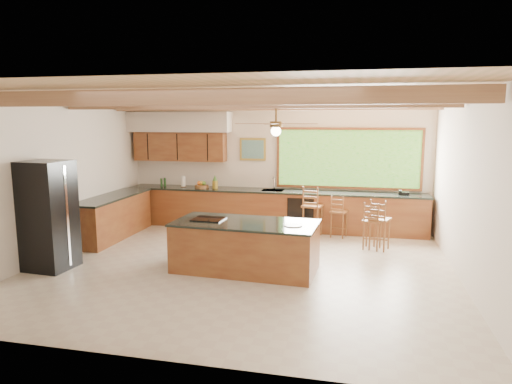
# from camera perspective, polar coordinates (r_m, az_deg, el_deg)

# --- Properties ---
(ground) EXTENTS (7.20, 7.20, 0.00)m
(ground) POSITION_cam_1_polar(r_m,az_deg,el_deg) (8.14, -1.75, -9.31)
(ground) COLOR #BDB19C
(ground) RESTS_ON ground
(room_shell) EXTENTS (7.27, 6.54, 3.02)m
(room_shell) POSITION_cam_1_polar(r_m,az_deg,el_deg) (8.40, -1.84, 6.67)
(room_shell) COLOR beige
(room_shell) RESTS_ON ground
(counter_run) EXTENTS (7.12, 3.10, 1.25)m
(counter_run) POSITION_cam_1_polar(r_m,az_deg,el_deg) (10.58, -2.67, -2.38)
(counter_run) COLOR brown
(counter_run) RESTS_ON ground
(island) EXTENTS (2.49, 1.28, 0.86)m
(island) POSITION_cam_1_polar(r_m,az_deg,el_deg) (7.85, -1.33, -6.76)
(island) COLOR brown
(island) RESTS_ON ground
(refrigerator) EXTENTS (0.78, 0.76, 1.88)m
(refrigerator) POSITION_cam_1_polar(r_m,az_deg,el_deg) (8.59, -24.53, -2.68)
(refrigerator) COLOR black
(refrigerator) RESTS_ON ground
(bar_stool_a) EXTENTS (0.47, 0.47, 1.13)m
(bar_stool_a) POSITION_cam_1_polar(r_m,az_deg,el_deg) (10.05, 7.05, -1.86)
(bar_stool_a) COLOR brown
(bar_stool_a) RESTS_ON ground
(bar_stool_b) EXTENTS (0.41, 0.41, 0.94)m
(bar_stool_b) POSITION_cam_1_polar(r_m,az_deg,el_deg) (10.09, 10.33, -2.57)
(bar_stool_b) COLOR brown
(bar_stool_b) RESTS_ON ground
(bar_stool_c) EXTENTS (0.47, 0.47, 1.02)m
(bar_stool_c) POSITION_cam_1_polar(r_m,az_deg,el_deg) (9.28, 15.25, -3.44)
(bar_stool_c) COLOR brown
(bar_stool_c) RESTS_ON ground
(bar_stool_d) EXTENTS (0.42, 0.42, 0.96)m
(bar_stool_d) POSITION_cam_1_polar(r_m,az_deg,el_deg) (9.29, 14.37, -3.62)
(bar_stool_d) COLOR brown
(bar_stool_d) RESTS_ON ground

